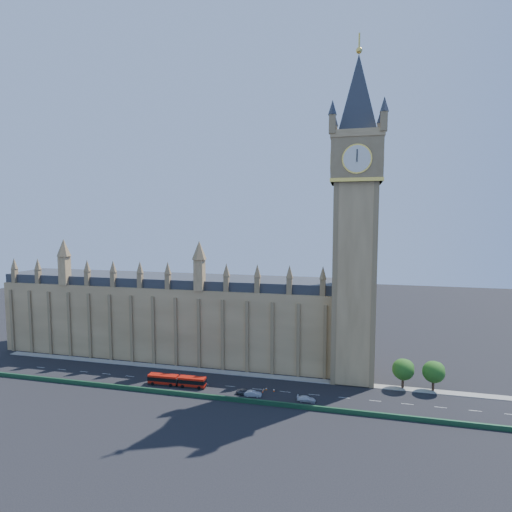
% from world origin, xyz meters
% --- Properties ---
extents(ground, '(400.00, 400.00, 0.00)m').
position_xyz_m(ground, '(0.00, 0.00, 0.00)').
color(ground, black).
rests_on(ground, ground).
extents(palace_westminster, '(120.00, 20.00, 28.00)m').
position_xyz_m(palace_westminster, '(-25.00, 22.00, 13.86)').
color(palace_westminster, olive).
rests_on(palace_westminster, ground).
extents(elizabeth_tower, '(20.59, 20.59, 105.00)m').
position_xyz_m(elizabeth_tower, '(38.00, 13.99, 54.56)').
color(elizabeth_tower, olive).
rests_on(elizabeth_tower, ground).
extents(bridge_parapet, '(160.00, 0.60, 1.20)m').
position_xyz_m(bridge_parapet, '(0.00, -9.00, 0.60)').
color(bridge_parapet, '#1E4C2D').
rests_on(bridge_parapet, ground).
extents(kerb_north, '(160.00, 3.00, 0.16)m').
position_xyz_m(kerb_north, '(0.00, 9.50, 0.08)').
color(kerb_north, gray).
rests_on(kerb_north, ground).
extents(tree_east_near, '(6.00, 6.00, 8.50)m').
position_xyz_m(tree_east_near, '(52.22, 10.08, 5.64)').
color(tree_east_near, '#382619').
rests_on(tree_east_near, ground).
extents(tree_east_far, '(6.00, 6.00, 8.50)m').
position_xyz_m(tree_east_far, '(60.22, 10.08, 5.64)').
color(tree_east_far, '#382619').
rests_on(tree_east_far, ground).
extents(red_bus, '(17.17, 3.10, 2.91)m').
position_xyz_m(red_bus, '(-11.04, -3.14, 1.53)').
color(red_bus, '#AA160B').
rests_on(red_bus, ground).
extents(car_grey, '(4.70, 2.25, 1.55)m').
position_xyz_m(car_grey, '(9.44, -4.37, 0.77)').
color(car_grey, '#3C3E43').
rests_on(car_grey, ground).
extents(car_silver, '(4.66, 1.88, 1.50)m').
position_xyz_m(car_silver, '(11.95, -4.80, 0.75)').
color(car_silver, '#B9BBC2').
rests_on(car_silver, ground).
extents(car_white, '(4.87, 2.03, 1.41)m').
position_xyz_m(car_white, '(26.31, -4.61, 0.70)').
color(car_white, silver).
rests_on(car_white, ground).
extents(cone_a, '(0.51, 0.51, 0.63)m').
position_xyz_m(cone_a, '(14.00, -0.62, 0.31)').
color(cone_a, black).
rests_on(cone_a, ground).
extents(cone_b, '(0.42, 0.42, 0.64)m').
position_xyz_m(cone_b, '(14.00, -1.73, 0.31)').
color(cone_b, black).
rests_on(cone_b, ground).
extents(cone_c, '(0.63, 0.63, 0.77)m').
position_xyz_m(cone_c, '(16.91, -0.58, 0.38)').
color(cone_c, black).
rests_on(cone_c, ground).
extents(cone_d, '(0.47, 0.47, 0.72)m').
position_xyz_m(cone_d, '(14.62, -0.07, 0.35)').
color(cone_d, black).
rests_on(cone_d, ground).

